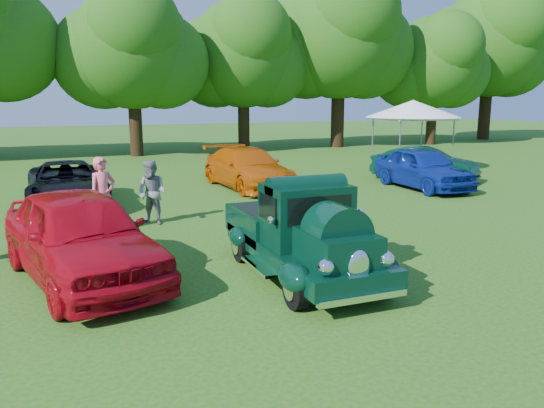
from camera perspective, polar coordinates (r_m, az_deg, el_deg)
name	(u,v)px	position (r m, az deg, el deg)	size (l,w,h in m)	color
ground	(292,277)	(9.97, 2.20, -7.90)	(120.00, 120.00, 0.00)	#235112
hero_pickup	(301,235)	(9.95, 3.14, -3.38)	(2.09, 4.49, 1.76)	black
red_convertible	(81,236)	(10.23, -19.89, -3.21)	(1.97, 4.90, 1.67)	#A40714
back_car_black	(67,184)	(17.45, -21.18, 2.01)	(2.28, 4.95, 1.38)	black
back_car_orange	(248,168)	(19.72, -2.62, 3.89)	(2.06, 5.07, 1.47)	#B84D06
back_car_blue	(423,168)	(20.30, 15.91, 3.73)	(1.78, 4.43, 1.51)	navy
back_car_green	(424,164)	(22.19, 16.07, 4.14)	(1.44, 4.12, 1.36)	black
spectator_pink	(103,195)	(13.75, -17.71, 0.96)	(0.68, 0.45, 1.87)	#F26373
spectator_grey	(152,193)	(14.27, -12.77, 1.21)	(0.82, 0.64, 1.69)	slate
canopy_tent	(413,109)	(25.25, 14.91, 9.81)	(4.72, 4.72, 3.20)	white
tree_line	(99,31)	(32.52, -18.08, 17.24)	(65.34, 10.65, 11.75)	#301F10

